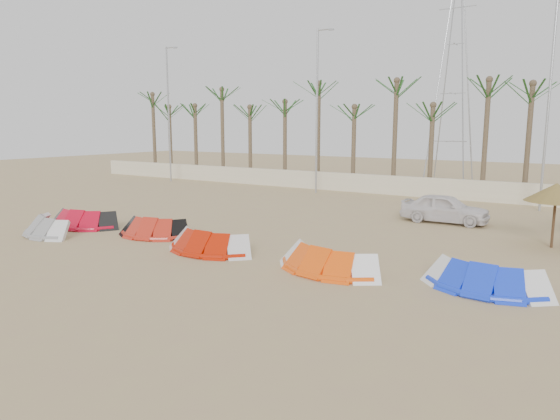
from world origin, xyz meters
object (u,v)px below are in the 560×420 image
Objects in this scene: car at (445,208)px; kite_orange at (331,257)px; kite_red_left at (88,217)px; kite_blue at (487,274)px; kite_red_mid at (159,226)px; kite_red_right at (213,240)px; kite_grey at (53,224)px; parasol_left at (556,192)px.

kite_orange is at bearing 173.69° from car.
kite_red_left and kite_orange have the same top height.
kite_orange is 4.68m from kite_blue.
kite_red_mid is 8.50m from kite_orange.
kite_red_right is (3.66, -0.75, 0.00)m from kite_red_mid.
kite_grey is 20.46m from parasol_left.
parasol_left reaches higher than car.
kite_red_right is at bearing -145.05° from parasol_left.
kite_red_left is 1.10× the size of kite_blue.
kite_red_left is 4.29m from kite_red_mid.
parasol_left is at bearing 51.54° from kite_orange.
kite_orange is at bearing -4.13° from kite_red_mid.
kite_orange is (8.48, -0.61, 0.00)m from kite_red_mid.
kite_red_mid is 0.89× the size of kite_orange.
kite_red_mid is at bearing 168.34° from kite_red_right.
parasol_left is at bearing 20.66° from kite_red_left.
kite_red_right is 1.02× the size of kite_blue.
kite_red_mid is 13.43m from car.
kite_orange is 9.42m from parasol_left.
kite_blue is at bearing 7.51° from kite_grey.
kite_grey is 1.42× the size of parasol_left.
kite_red_right is at bearing 10.46° from kite_grey.
kite_red_left is 1.55× the size of parasol_left.
kite_grey is at bearing -169.54° from kite_red_right.
kite_blue is 0.85× the size of car.
kite_orange is 0.95× the size of car.
kite_grey is 17.94m from car.
kite_orange is 1.11× the size of kite_blue.
parasol_left is at bearing -122.13° from car.
kite_red_left is 1.11× the size of kite_red_mid.
kite_orange is at bearing -128.46° from parasol_left.
kite_grey and kite_orange have the same top height.
car reaches higher than kite_red_mid.
car is at bearing 148.83° from parasol_left.
kite_red_right is 0.92× the size of kite_orange.
parasol_left is 5.80m from car.
kite_red_right is at bearing -11.66° from kite_red_mid.
kite_red_left is at bearing 176.98° from kite_red_right.
kite_red_left is 1.08× the size of kite_red_right.
parasol_left is 0.61× the size of car.
car is at bearing 60.74° from kite_red_right.
parasol_left reaches higher than kite_red_left.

